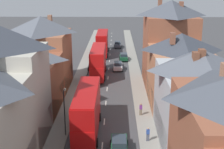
{
  "coord_description": "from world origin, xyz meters",
  "views": [
    {
      "loc": [
        1.45,
        -17.5,
        17.11
      ],
      "look_at": [
        0.75,
        33.48,
        1.42
      ],
      "focal_mm": 50.0,
      "sensor_mm": 36.0,
      "label": 1
    }
  ],
  "objects_px": {
    "double_decker_bus_lead": "(87,111)",
    "car_parked_left_b": "(81,109)",
    "car_parked_right_a": "(99,44)",
    "street_lamp": "(65,109)",
    "double_decker_bus_far_approaching": "(102,43)",
    "car_mid_white": "(124,57)",
    "car_far_grey": "(118,66)",
    "pedestrian_mid_right": "(141,109)",
    "car_near_silver": "(118,44)",
    "car_parked_left_a": "(119,145)",
    "pedestrian_mid_left": "(148,133)",
    "double_decker_bus_mid_street": "(98,61)",
    "car_near_blue": "(93,65)"
  },
  "relations": [
    {
      "from": "double_decker_bus_lead",
      "to": "car_parked_left_b",
      "type": "height_order",
      "value": "double_decker_bus_lead"
    },
    {
      "from": "car_parked_right_a",
      "to": "street_lamp",
      "type": "bearing_deg",
      "value": -91.37
    },
    {
      "from": "double_decker_bus_lead",
      "to": "double_decker_bus_far_approaching",
      "type": "xyz_separation_m",
      "value": [
        0.0,
        39.18,
        0.0
      ]
    },
    {
      "from": "double_decker_bus_far_approaching",
      "to": "car_mid_white",
      "type": "relative_size",
      "value": 2.71
    },
    {
      "from": "car_far_grey",
      "to": "pedestrian_mid_right",
      "type": "distance_m",
      "value": 21.68
    },
    {
      "from": "car_near_silver",
      "to": "car_parked_left_a",
      "type": "distance_m",
      "value": 51.2
    },
    {
      "from": "pedestrian_mid_left",
      "to": "pedestrian_mid_right",
      "type": "bearing_deg",
      "value": 92.3
    },
    {
      "from": "double_decker_bus_far_approaching",
      "to": "car_far_grey",
      "type": "distance_m",
      "value": 13.48
    },
    {
      "from": "car_near_silver",
      "to": "car_far_grey",
      "type": "distance_m",
      "value": 20.92
    },
    {
      "from": "car_parked_right_a",
      "to": "pedestrian_mid_left",
      "type": "height_order",
      "value": "pedestrian_mid_left"
    },
    {
      "from": "car_mid_white",
      "to": "street_lamp",
      "type": "height_order",
      "value": "street_lamp"
    },
    {
      "from": "double_decker_bus_mid_street",
      "to": "double_decker_bus_far_approaching",
      "type": "distance_m",
      "value": 16.93
    },
    {
      "from": "double_decker_bus_mid_street",
      "to": "car_parked_left_b",
      "type": "bearing_deg",
      "value": -94.37
    },
    {
      "from": "car_near_silver",
      "to": "car_near_blue",
      "type": "bearing_deg",
      "value": -103.41
    },
    {
      "from": "double_decker_bus_far_approaching",
      "to": "pedestrian_mid_left",
      "type": "distance_m",
      "value": 41.65
    },
    {
      "from": "car_parked_right_a",
      "to": "car_mid_white",
      "type": "distance_m",
      "value": 15.08
    },
    {
      "from": "pedestrian_mid_left",
      "to": "street_lamp",
      "type": "distance_m",
      "value": 9.55
    },
    {
      "from": "double_decker_bus_far_approaching",
      "to": "car_near_silver",
      "type": "bearing_deg",
      "value": 65.93
    },
    {
      "from": "car_far_grey",
      "to": "street_lamp",
      "type": "relative_size",
      "value": 0.71
    },
    {
      "from": "car_near_blue",
      "to": "pedestrian_mid_right",
      "type": "height_order",
      "value": "pedestrian_mid_right"
    },
    {
      "from": "car_near_blue",
      "to": "pedestrian_mid_left",
      "type": "distance_m",
      "value": 29.7
    },
    {
      "from": "double_decker_bus_far_approaching",
      "to": "pedestrian_mid_left",
      "type": "xyz_separation_m",
      "value": [
        6.75,
        -41.06,
        -1.78
      ]
    },
    {
      "from": "car_near_blue",
      "to": "car_far_grey",
      "type": "xyz_separation_m",
      "value": [
        4.9,
        -0.37,
        0.02
      ]
    },
    {
      "from": "double_decker_bus_far_approaching",
      "to": "car_parked_left_b",
      "type": "height_order",
      "value": "double_decker_bus_far_approaching"
    },
    {
      "from": "car_near_silver",
      "to": "pedestrian_mid_right",
      "type": "relative_size",
      "value": 2.54
    },
    {
      "from": "car_parked_right_a",
      "to": "car_near_blue",
      "type": "bearing_deg",
      "value": -90.0
    },
    {
      "from": "pedestrian_mid_left",
      "to": "street_lamp",
      "type": "relative_size",
      "value": 0.29
    },
    {
      "from": "double_decker_bus_lead",
      "to": "car_parked_left_a",
      "type": "xyz_separation_m",
      "value": [
        3.61,
        -3.94,
        -2.02
      ]
    },
    {
      "from": "car_near_blue",
      "to": "pedestrian_mid_right",
      "type": "bearing_deg",
      "value": -70.43
    },
    {
      "from": "double_decker_bus_far_approaching",
      "to": "car_mid_white",
      "type": "bearing_deg",
      "value": -47.4
    },
    {
      "from": "double_decker_bus_lead",
      "to": "car_parked_left_b",
      "type": "distance_m",
      "value": 5.87
    },
    {
      "from": "car_near_silver",
      "to": "street_lamp",
      "type": "bearing_deg",
      "value": -97.21
    },
    {
      "from": "car_near_blue",
      "to": "car_parked_right_a",
      "type": "xyz_separation_m",
      "value": [
        0.0,
        20.88,
        0.0
      ]
    },
    {
      "from": "car_parked_left_b",
      "to": "pedestrian_mid_left",
      "type": "distance_m",
      "value": 10.82
    },
    {
      "from": "car_parked_left_a",
      "to": "car_parked_right_a",
      "type": "distance_m",
      "value": 51.76
    },
    {
      "from": "car_far_grey",
      "to": "double_decker_bus_lead",
      "type": "bearing_deg",
      "value": -97.8
    },
    {
      "from": "car_far_grey",
      "to": "car_parked_left_a",
      "type": "bearing_deg",
      "value": -90.0
    },
    {
      "from": "car_near_blue",
      "to": "car_parked_right_a",
      "type": "relative_size",
      "value": 0.92
    },
    {
      "from": "car_near_silver",
      "to": "car_far_grey",
      "type": "bearing_deg",
      "value": -90.0
    },
    {
      "from": "double_decker_bus_lead",
      "to": "car_near_silver",
      "type": "bearing_deg",
      "value": 85.63
    },
    {
      "from": "double_decker_bus_mid_street",
      "to": "car_far_grey",
      "type": "bearing_deg",
      "value": 48.56
    },
    {
      "from": "car_near_silver",
      "to": "car_mid_white",
      "type": "height_order",
      "value": "car_near_silver"
    },
    {
      "from": "car_near_blue",
      "to": "car_parked_left_b",
      "type": "distance_m",
      "value": 21.35
    },
    {
      "from": "car_parked_left_a",
      "to": "car_near_silver",
      "type": "bearing_deg",
      "value": 90.0
    },
    {
      "from": "pedestrian_mid_left",
      "to": "pedestrian_mid_right",
      "type": "xyz_separation_m",
      "value": [
        -0.27,
        6.73,
        0.0
      ]
    },
    {
      "from": "double_decker_bus_mid_street",
      "to": "double_decker_bus_far_approaching",
      "type": "bearing_deg",
      "value": 90.0
    },
    {
      "from": "double_decker_bus_far_approaching",
      "to": "car_mid_white",
      "type": "xyz_separation_m",
      "value": [
        4.91,
        -5.34,
        -2.02
      ]
    },
    {
      "from": "double_decker_bus_lead",
      "to": "street_lamp",
      "type": "relative_size",
      "value": 1.96
    },
    {
      "from": "double_decker_bus_lead",
      "to": "car_far_grey",
      "type": "height_order",
      "value": "double_decker_bus_lead"
    },
    {
      "from": "pedestrian_mid_right",
      "to": "street_lamp",
      "type": "height_order",
      "value": "street_lamp"
    }
  ]
}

